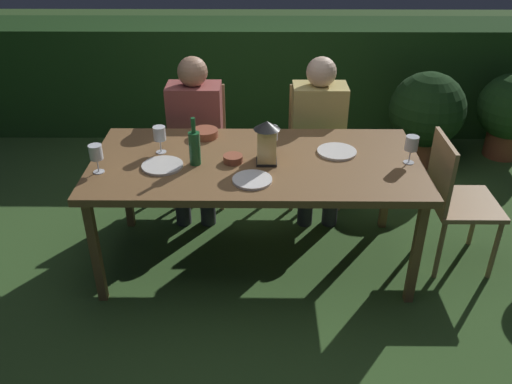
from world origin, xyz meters
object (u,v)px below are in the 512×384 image
Objects in this scene: dining_table at (256,168)px; wine_glass_a at (412,145)px; lantern_centerpiece at (267,140)px; wine_glass_b at (272,134)px; plate_a at (252,180)px; chair_side_right_a at (199,138)px; person_in_rust at (195,130)px; wine_glass_d at (96,154)px; person_in_mustard at (319,130)px; potted_plant_corner at (511,110)px; bowl_bread at (205,133)px; green_bottle_on_table at (195,147)px; plate_b at (162,166)px; chair_side_right_b at (315,138)px; wine_glass_c at (160,135)px; bowl_olives at (233,159)px; chair_head_far at (455,197)px; potted_plant_by_hedge at (427,113)px; plate_c at (337,152)px.

dining_table is 0.92m from wine_glass_a.
lantern_centerpiece is 1.57× the size of wine_glass_b.
wine_glass_b is at bearing 73.16° from plate_a.
chair_side_right_a is 3.28× the size of lantern_centerpiece.
chair_side_right_a is 0.25m from person_in_rust.
wine_glass_d is 0.89m from plate_a.
person_in_mustard is at bearing 63.32° from plate_a.
wine_glass_d reaches higher than potted_plant_corner.
bowl_bread is at bearing -157.02° from person_in_mustard.
wine_glass_d is at bearing -119.11° from person_in_rust.
green_bottle_on_table is 1.72× the size of wine_glass_b.
wine_glass_d reaches higher than plate_b.
person_in_rust is (-0.89, 0.00, 0.00)m from person_in_mustard.
person_in_mustard is 0.86m from wine_glass_a.
person_in_mustard reaches higher than chair_side_right_a.
wine_glass_d reaches higher than dining_table.
plate_b is at bearing -97.76° from person_in_rust.
wine_glass_d is at bearing -148.59° from person_in_mustard.
lantern_centerpiece is 0.35× the size of potted_plant_corner.
wine_glass_a is (0.46, -0.88, 0.37)m from chair_side_right_b.
plate_b is (0.35, 0.07, -0.11)m from wine_glass_d.
wine_glass_c is 1.45× the size of bowl_olives.
plate_b is (-0.10, -0.75, 0.10)m from person_in_rust.
lantern_centerpiece is at bearing 2.53° from green_bottle_on_table.
chair_side_right_b is (0.44, 0.86, -0.20)m from dining_table.
green_bottle_on_table is (-1.59, -0.05, 0.36)m from chair_head_far.
wine_glass_b reaches higher than plate_b.
green_bottle_on_table reaches higher than bowl_olives.
chair_side_right_b is at bearing 64.83° from wine_glass_b.
dining_table is 2.27× the size of chair_side_right_a.
wine_glass_b is (-0.35, -0.75, 0.37)m from chair_side_right_b.
bowl_bread is at bearing 167.94° from chair_head_far.
dining_table is 0.22m from wine_glass_b.
person_in_rust reaches higher than plate_a.
wine_glass_c is at bearing 39.51° from wine_glass_d.
plate_c is at bearing -126.07° from potted_plant_by_hedge.
wine_glass_d is (-1.81, -0.13, 0.00)m from wine_glass_a.
wine_glass_b reaches higher than plate_a.
person_in_rust is at bearing -90.00° from chair_side_right_a.
chair_side_right_b reaches higher than bowl_olives.
chair_head_far is 1.30m from plate_a.
plate_c is at bearing -86.03° from chair_side_right_b.
potted_plant_by_hedge is at bearing -167.54° from potted_plant_corner.
wine_glass_b is 0.22× the size of potted_plant_corner.
green_bottle_on_table is (-0.42, -0.02, -0.04)m from lantern_centerpiece.
plate_b is at bearing -136.21° from chair_side_right_b.
wine_glass_a is 0.96m from plate_a.
wine_glass_a and wine_glass_c have the same top height.
wine_glass_a is at bearing -33.21° from chair_side_right_a.
plate_a is (-0.46, -1.12, 0.26)m from chair_side_right_b.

